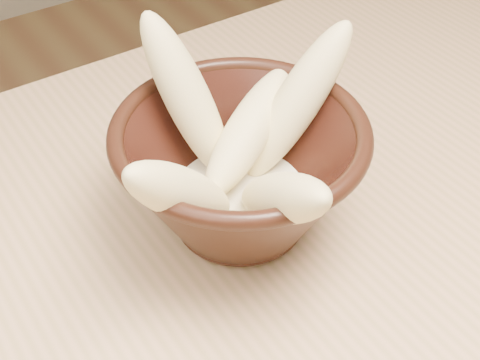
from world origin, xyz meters
The scene contains 8 objects.
table centered at (0.00, 0.00, 0.67)m, with size 1.20×0.80×0.75m.
bowl centered at (-0.08, 0.07, 0.82)m, with size 0.21×0.21×0.11m.
milk_puddle centered at (-0.08, 0.07, 0.79)m, with size 0.12×0.12×0.02m, color beige.
banana_upright centered at (-0.09, 0.14, 0.86)m, with size 0.04×0.04×0.16m, color #E1D585.
banana_left centered at (-0.14, 0.05, 0.85)m, with size 0.04×0.04×0.15m, color #E1D585.
banana_right centered at (-0.01, 0.09, 0.85)m, with size 0.04×0.04×0.16m, color #E1D585.
banana_across centered at (-0.05, 0.10, 0.83)m, with size 0.04×0.04×0.15m, color #E1D585.
banana_front centered at (-0.08, 0.01, 0.84)m, with size 0.04×0.04×0.16m, color #E1D585.
Camera 1 is at (-0.31, -0.27, 1.18)m, focal length 50.00 mm.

